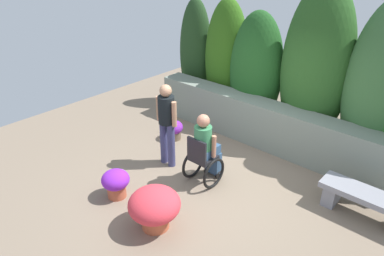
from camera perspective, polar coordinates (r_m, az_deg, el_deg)
ground_plane at (r=6.40m, az=3.17°, el=-8.77°), size 10.11×10.11×0.00m
stone_retaining_wall at (r=7.46m, az=12.01°, el=0.48°), size 5.51×0.51×0.94m
hedge_backdrop at (r=7.39m, az=19.29°, el=7.93°), size 6.41×1.09×3.30m
stone_bench at (r=6.12m, az=26.22°, el=-10.53°), size 1.36×0.44×0.45m
person_in_wheelchair at (r=6.10m, az=2.08°, el=-3.71°), size 0.53×0.66×1.33m
person_standing_companion at (r=6.46m, az=-4.12°, el=1.28°), size 0.49×0.30×1.62m
flower_pot_purple_near at (r=6.04m, az=-12.22°, el=-8.57°), size 0.47×0.47×0.50m
flower_pot_terracotta_by_wall at (r=5.31m, az=-6.07°, el=-12.54°), size 0.78×0.78×0.65m
flower_pot_red_accent at (r=7.66m, az=-2.92°, el=-0.21°), size 0.39×0.39×0.43m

